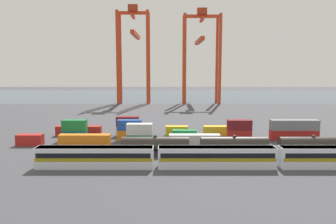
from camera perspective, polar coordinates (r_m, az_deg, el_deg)
name	(u,v)px	position (r m, az deg, el deg)	size (l,w,h in m)	color
ground_plane	(189,119)	(122.86, 3.53, -1.14)	(420.00, 420.00, 0.00)	#424247
harbour_water	(180,95)	(227.04, 2.01, 2.80)	(400.00, 110.00, 0.01)	#384C60
passenger_train	(218,156)	(63.32, 8.39, -7.39)	(66.17, 3.14, 3.90)	silver
freight_tank_row	(315,146)	(77.56, 23.42, -5.27)	(80.36, 2.85, 4.31)	#232326
shipping_container_0	(31,140)	(87.08, -21.98, -4.35)	(6.04, 2.44, 2.60)	#AD211C
shipping_container_1	(86,140)	(83.05, -13.61, -4.56)	(12.10, 2.44, 2.60)	orange
shipping_container_2	(141,140)	(80.94, -4.58, -4.69)	(6.04, 2.44, 2.60)	#197538
shipping_container_3	(141,129)	(80.44, -4.60, -2.87)	(6.04, 2.44, 2.60)	silver
shipping_container_4	(196,140)	(80.91, 4.69, -4.69)	(12.10, 2.44, 2.60)	silver
shipping_container_5	(76,135)	(89.62, -15.17, -3.74)	(6.04, 2.44, 2.60)	#146066
shipping_container_6	(76,125)	(89.16, -15.23, -2.10)	(6.04, 2.44, 2.60)	#197538
shipping_container_7	(131,135)	(86.97, -6.25, -3.86)	(6.04, 2.44, 2.60)	orange
shipping_container_8	(131,125)	(86.50, -6.27, -2.17)	(6.04, 2.44, 2.60)	#1C4299
shipping_container_9	(186,135)	(86.52, 2.99, -3.88)	(6.04, 2.44, 2.60)	#197538
shipping_container_10	(240,135)	(88.30, 12.10, -3.81)	(6.04, 2.44, 2.60)	#AD211C
shipping_container_11	(241,125)	(87.84, 12.14, -2.15)	(6.04, 2.44, 2.60)	maroon
shipping_container_12	(295,135)	(92.18, 20.63, -3.65)	(12.10, 2.44, 2.60)	#AD211C
shipping_container_13	(296,125)	(91.74, 20.71, -2.06)	(12.10, 2.44, 2.60)	slate
shipping_container_14	(80,131)	(95.33, -14.56, -3.06)	(12.10, 2.44, 2.60)	#AD211C
shipping_container_15	(129,131)	(92.84, -6.56, -3.15)	(6.04, 2.44, 2.60)	silver
shipping_container_16	(129,121)	(92.40, -6.59, -1.56)	(6.04, 2.44, 2.60)	maroon
shipping_container_17	(178,131)	(92.22, 1.70, -3.17)	(6.04, 2.44, 2.60)	gold
shipping_container_18	(227,131)	(93.52, 9.91, -3.13)	(12.10, 2.44, 2.60)	gold
gantry_crane_west	(135,45)	(180.71, -5.52, 11.15)	(16.68, 37.18, 49.96)	red
gantry_crane_central	(202,47)	(180.69, 5.80, 10.77)	(19.25, 38.16, 48.29)	red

